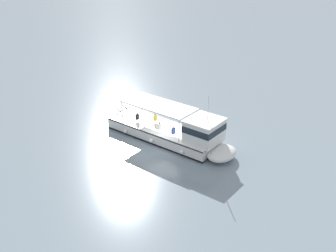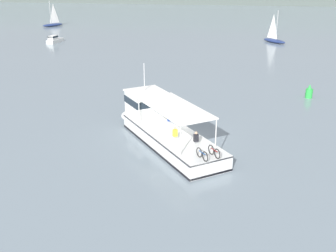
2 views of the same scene
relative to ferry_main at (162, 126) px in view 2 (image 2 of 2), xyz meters
The scene contains 6 objects.
ground_plane 1.74m from the ferry_main, ahead, with size 400.00×400.00×0.00m, color gray.
ferry_main is the anchor object (origin of this frame).
sailboat_outer_anchorage 68.14m from the ferry_main, 119.80° to the left, with size 3.98×4.69×5.40m.
motorboat_off_bow 46.95m from the ferry_main, 122.58° to the left, with size 1.91×3.77×1.26m.
sailboat_horizon_east 46.94m from the ferry_main, 75.03° to the left, with size 4.22×4.53×5.40m.
channel_buoy 18.24m from the ferry_main, 44.83° to the left, with size 0.70×0.70×1.40m.
Camera 2 is at (3.57, -29.95, 12.62)m, focal length 45.14 mm.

